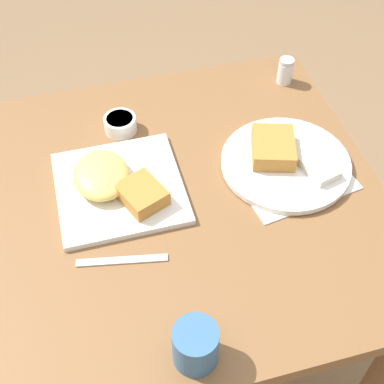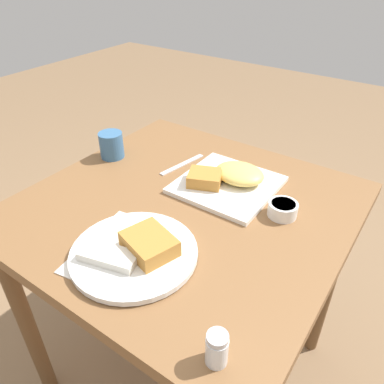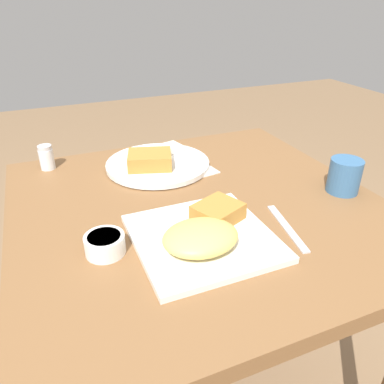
{
  "view_description": "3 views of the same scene",
  "coord_description": "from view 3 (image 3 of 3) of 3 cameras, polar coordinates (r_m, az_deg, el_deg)",
  "views": [
    {
      "loc": [
        0.73,
        -0.19,
        1.66
      ],
      "look_at": [
        0.02,
        0.0,
        0.81
      ],
      "focal_mm": 50.0,
      "sensor_mm": 36.0,
      "label": 1
    },
    {
      "loc": [
        -0.49,
        0.68,
        1.38
      ],
      "look_at": [
        -0.03,
        0.01,
        0.84
      ],
      "focal_mm": 35.0,
      "sensor_mm": 36.0,
      "label": 2
    },
    {
      "loc": [
        -0.31,
        -0.7,
        1.23
      ],
      "look_at": [
        -0.02,
        -0.02,
        0.82
      ],
      "focal_mm": 35.0,
      "sensor_mm": 36.0,
      "label": 3
    }
  ],
  "objects": [
    {
      "name": "plate_square_near",
      "position": [
        0.75,
        1.87,
        -6.4
      ],
      "size": [
        0.27,
        0.27,
        0.06
      ],
      "color": "white",
      "rests_on": "dining_table"
    },
    {
      "name": "coffee_mug",
      "position": [
        1.0,
        22.22,
        2.29
      ],
      "size": [
        0.08,
        0.08,
        0.09
      ],
      "color": "#386693",
      "rests_on": "dining_table"
    },
    {
      "name": "dining_table",
      "position": [
        0.95,
        0.98,
        -7.23
      ],
      "size": [
        0.85,
        0.84,
        0.78
      ],
      "color": "brown",
      "rests_on": "ground_plane"
    },
    {
      "name": "menu_card",
      "position": [
        1.09,
        -3.04,
        4.34
      ],
      "size": [
        0.21,
        0.27,
        0.0
      ],
      "rotation": [
        0.0,
        0.0,
        0.16
      ],
      "color": "silver",
      "rests_on": "dining_table"
    },
    {
      "name": "butter_knife",
      "position": [
        0.82,
        14.26,
        -5.25
      ],
      "size": [
        0.05,
        0.18,
        0.0
      ],
      "rotation": [
        0.0,
        0.0,
        1.39
      ],
      "color": "silver",
      "rests_on": "dining_table"
    },
    {
      "name": "plate_oval_far",
      "position": [
        1.07,
        -5.49,
        4.6
      ],
      "size": [
        0.29,
        0.29,
        0.05
      ],
      "color": "white",
      "rests_on": "menu_card"
    },
    {
      "name": "salt_shaker",
      "position": [
        1.13,
        -21.26,
        4.74
      ],
      "size": [
        0.04,
        0.04,
        0.07
      ],
      "color": "white",
      "rests_on": "dining_table"
    },
    {
      "name": "sauce_ramekin",
      "position": [
        0.74,
        -13.14,
        -7.7
      ],
      "size": [
        0.08,
        0.08,
        0.04
      ],
      "color": "white",
      "rests_on": "dining_table"
    }
  ]
}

